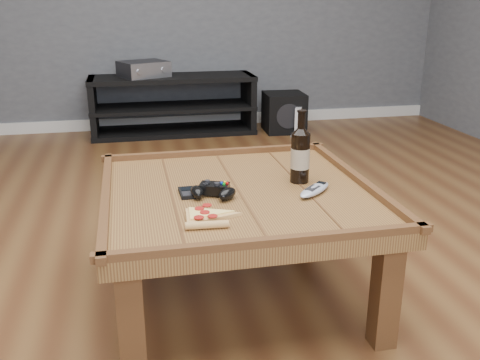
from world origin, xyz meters
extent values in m
plane|color=#4E2C16|center=(0.00, 0.00, 0.00)|extent=(6.00, 6.00, 0.00)
cube|color=silver|center=(0.00, 2.99, 0.05)|extent=(5.00, 0.02, 0.10)
cube|color=#553218|center=(0.00, 0.00, 0.42)|extent=(1.00, 1.00, 0.06)
cube|color=#402611|center=(-0.42, -0.42, 0.20)|extent=(0.08, 0.08, 0.39)
cube|color=#402611|center=(0.42, -0.42, 0.20)|extent=(0.08, 0.08, 0.39)
cube|color=#402611|center=(-0.42, 0.42, 0.20)|extent=(0.08, 0.08, 0.39)
cube|color=#402611|center=(0.42, 0.42, 0.20)|extent=(0.08, 0.08, 0.39)
cube|color=#402611|center=(0.00, 0.48, 0.46)|extent=(1.03, 0.03, 0.03)
cube|color=#402611|center=(0.00, -0.48, 0.46)|extent=(1.03, 0.03, 0.03)
cube|color=#402611|center=(0.48, 0.00, 0.46)|extent=(0.03, 1.03, 0.03)
cube|color=#402611|center=(-0.48, 0.00, 0.46)|extent=(0.03, 1.03, 0.03)
cube|color=black|center=(0.00, 2.75, 0.48)|extent=(1.40, 0.45, 0.04)
cube|color=black|center=(0.00, 2.75, 0.23)|extent=(1.40, 0.45, 0.03)
cube|color=black|center=(0.00, 2.75, 0.02)|extent=(1.40, 0.45, 0.04)
cube|color=black|center=(-0.67, 2.75, 0.25)|extent=(0.05, 0.44, 0.50)
cube|color=black|center=(0.67, 2.75, 0.25)|extent=(0.05, 0.44, 0.50)
cylinder|color=black|center=(0.26, 0.04, 0.55)|extent=(0.07, 0.07, 0.19)
cone|color=black|center=(0.26, 0.04, 0.66)|extent=(0.07, 0.07, 0.03)
cylinder|color=black|center=(0.26, 0.04, 0.70)|extent=(0.03, 0.03, 0.07)
cylinder|color=black|center=(0.26, 0.04, 0.73)|extent=(0.04, 0.04, 0.01)
cylinder|color=tan|center=(0.26, 0.04, 0.55)|extent=(0.07, 0.07, 0.08)
cube|color=black|center=(-0.09, -0.03, 0.48)|extent=(0.12, 0.10, 0.04)
ellipsoid|color=black|center=(-0.16, -0.05, 0.47)|extent=(0.05, 0.09, 0.04)
ellipsoid|color=black|center=(-0.06, -0.09, 0.47)|extent=(0.10, 0.10, 0.04)
cylinder|color=black|center=(-0.12, -0.01, 0.50)|extent=(0.02, 0.02, 0.01)
cylinder|color=black|center=(-0.09, -0.05, 0.50)|extent=(0.02, 0.02, 0.01)
cylinder|color=yellow|center=(-0.05, -0.03, 0.50)|extent=(0.01, 0.01, 0.01)
cylinder|color=red|center=(-0.05, -0.04, 0.50)|extent=(0.01, 0.01, 0.01)
cylinder|color=#0C33CC|center=(-0.07, -0.04, 0.50)|extent=(0.01, 0.01, 0.01)
cylinder|color=#0C9919|center=(-0.06, -0.05, 0.50)|extent=(0.01, 0.01, 0.01)
cylinder|color=#DEB061|center=(-0.17, -0.33, 0.46)|extent=(0.14, 0.03, 0.02)
cylinder|color=#AF1F16|center=(-0.19, -0.27, 0.47)|extent=(0.03, 0.03, 0.00)
cylinder|color=#AF1F16|center=(-0.14, -0.27, 0.47)|extent=(0.03, 0.03, 0.00)
cylinder|color=#AF1F16|center=(-0.16, -0.24, 0.47)|extent=(0.03, 0.03, 0.00)
cylinder|color=#AF1F16|center=(-0.17, -0.20, 0.47)|extent=(0.03, 0.03, 0.00)
cylinder|color=#AF1F16|center=(-0.14, -0.18, 0.47)|extent=(0.03, 0.03, 0.00)
cube|color=black|center=(-0.19, -0.01, 0.46)|extent=(0.06, 0.11, 0.01)
cube|color=black|center=(-0.19, 0.02, 0.46)|extent=(0.05, 0.04, 0.00)
cube|color=black|center=(-0.19, -0.04, 0.46)|extent=(0.05, 0.05, 0.00)
ellipsoid|color=#A1A5AF|center=(0.27, -0.09, 0.46)|extent=(0.18, 0.17, 0.03)
cube|color=black|center=(0.31, -0.06, 0.48)|extent=(0.04, 0.04, 0.00)
cube|color=black|center=(0.26, -0.10, 0.48)|extent=(0.07, 0.07, 0.00)
cube|color=black|center=(-0.24, 2.75, 0.56)|extent=(0.46, 0.42, 0.13)
cube|color=#9D9FA6|center=(-0.17, 2.61, 0.56)|extent=(0.34, 0.16, 0.13)
cylinder|color=#9D9FA6|center=(-0.27, 2.56, 0.56)|extent=(0.05, 0.03, 0.05)
cylinder|color=#9D9FA6|center=(-0.07, 2.65, 0.56)|extent=(0.05, 0.03, 0.05)
cube|color=black|center=(0.96, 2.62, 0.17)|extent=(0.35, 0.35, 0.34)
cylinder|color=black|center=(0.96, 2.45, 0.17)|extent=(0.21, 0.02, 0.21)
cube|color=slate|center=(1.05, 2.46, 0.01)|extent=(0.18, 0.23, 0.02)
cube|color=white|center=(1.05, 2.46, 0.13)|extent=(0.12, 0.18, 0.23)
camera|label=1|loc=(-0.39, -1.85, 1.14)|focal=40.00mm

